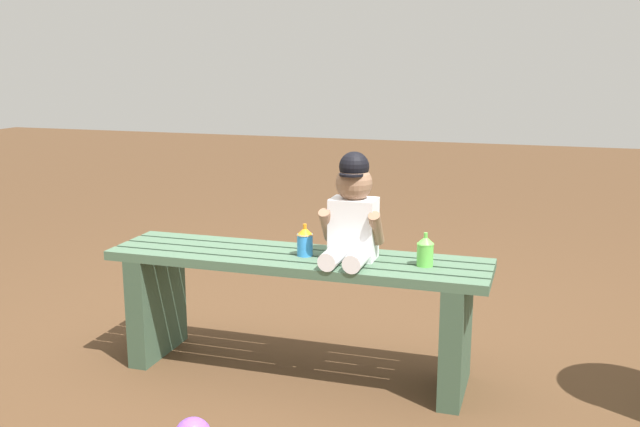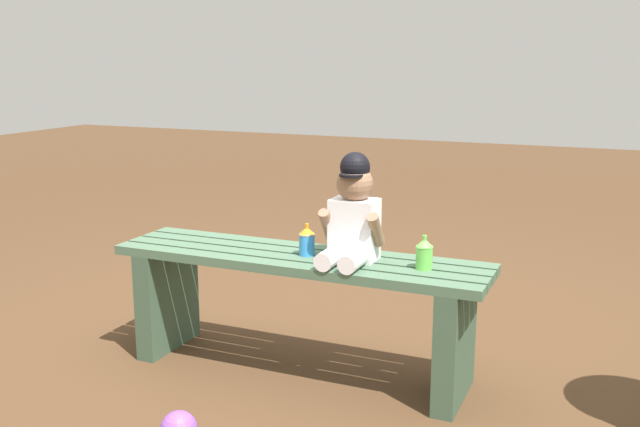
{
  "view_description": "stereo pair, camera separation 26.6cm",
  "coord_description": "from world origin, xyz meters",
  "px_view_note": "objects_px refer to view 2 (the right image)",
  "views": [
    {
      "loc": [
        0.89,
        -2.54,
        1.23
      ],
      "look_at": [
        0.11,
        -0.05,
        0.66
      ],
      "focal_mm": 40.8,
      "sensor_mm": 36.0,
      "label": 1
    },
    {
      "loc": [
        1.14,
        -2.44,
        1.23
      ],
      "look_at": [
        0.11,
        -0.05,
        0.66
      ],
      "focal_mm": 40.8,
      "sensor_mm": 36.0,
      "label": 2
    }
  ],
  "objects_px": {
    "sippy_cup_right": "(424,253)",
    "child_figure": "(353,214)",
    "park_bench": "(299,295)",
    "sippy_cup_left": "(307,240)"
  },
  "relations": [
    {
      "from": "sippy_cup_right",
      "to": "child_figure",
      "type": "bearing_deg",
      "value": -179.85
    },
    {
      "from": "child_figure",
      "to": "sippy_cup_right",
      "type": "height_order",
      "value": "child_figure"
    },
    {
      "from": "park_bench",
      "to": "sippy_cup_left",
      "type": "xyz_separation_m",
      "value": [
        0.03,
        0.0,
        0.22
      ]
    },
    {
      "from": "child_figure",
      "to": "sippy_cup_left",
      "type": "distance_m",
      "value": 0.22
    },
    {
      "from": "park_bench",
      "to": "sippy_cup_right",
      "type": "distance_m",
      "value": 0.54
    },
    {
      "from": "park_bench",
      "to": "sippy_cup_right",
      "type": "height_order",
      "value": "sippy_cup_right"
    },
    {
      "from": "park_bench",
      "to": "child_figure",
      "type": "height_order",
      "value": "child_figure"
    },
    {
      "from": "park_bench",
      "to": "sippy_cup_left",
      "type": "height_order",
      "value": "sippy_cup_left"
    },
    {
      "from": "child_figure",
      "to": "sippy_cup_right",
      "type": "relative_size",
      "value": 3.26
    },
    {
      "from": "child_figure",
      "to": "sippy_cup_right",
      "type": "bearing_deg",
      "value": 0.15
    }
  ]
}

